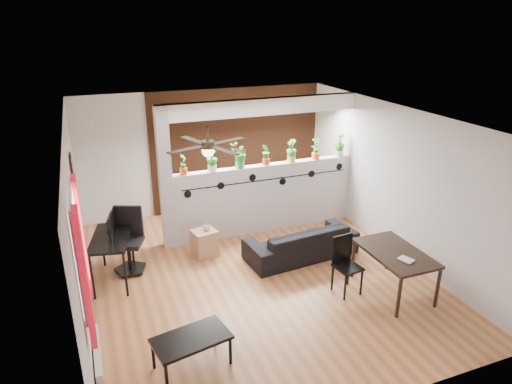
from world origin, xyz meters
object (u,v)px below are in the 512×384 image
Objects in this scene: sofa at (301,242)px; potted_plant_0 at (183,163)px; cube_shelf at (205,243)px; potted_plant_1 at (212,159)px; potted_plant_3 at (266,154)px; potted_plant_2 at (240,155)px; potted_plant_5 at (316,148)px; cup at (207,228)px; computer_desk at (111,241)px; folding_chair at (345,259)px; potted_plant_4 at (292,150)px; potted_plant_6 at (339,144)px; dining_table at (395,256)px; office_chair at (129,244)px; ceiling_fan at (208,147)px; coffee_table at (191,340)px.

potted_plant_0 is at bearing -40.33° from sofa.
cube_shelf is (-1.58, 0.62, -0.03)m from sofa.
potted_plant_3 is (1.05, 0.00, -0.02)m from potted_plant_1.
potted_plant_2 is 0.53m from potted_plant_3.
potted_plant_5 reaches higher than cup.
cube_shelf is at bearing -120.42° from potted_plant_1.
potted_plant_5 is at bearing 12.22° from computer_desk.
sofa is at bearing 96.01° from folding_chair.
potted_plant_5 reaches higher than folding_chair.
potted_plant_4 is 1.02× the size of potted_plant_5.
potted_plant_6 reaches higher than dining_table.
office_chair is (0.28, 0.25, -0.23)m from computer_desk.
potted_plant_1 is 1.00× the size of potted_plant_4.
potted_plant_3 reaches higher than cube_shelf.
dining_table is (2.58, -0.93, -1.71)m from ceiling_fan.
potted_plant_2 is 3.68× the size of cup.
potted_plant_2 and potted_plant_6 have the same top height.
potted_plant_5 is 0.47× the size of folding_chair.
ceiling_fan is 9.53× the size of cup.
potted_plant_2 is at bearing 16.16° from office_chair.
potted_plant_6 is 0.47× the size of coffee_table.
dining_table is at bearing -46.80° from potted_plant_0.
potted_plant_0 is 0.33× the size of computer_desk.
computer_desk is (-1.60, -0.26, 0.16)m from cup.
coffee_table is at bearing -163.02° from folding_chair.
potted_plant_2 is at bearing 180.00° from potted_plant_6.
potted_plant_4 reaches higher than computer_desk.
cup is at bearing -168.29° from potted_plant_6.
office_chair reaches higher than coffee_table.
potted_plant_6 is at bearing 11.71° from cup.
cup is (-0.31, -0.61, -1.05)m from potted_plant_1.
potted_plant_2 is 1.05× the size of potted_plant_4.
ceiling_fan reaches higher than cup.
potted_plant_2 reaches higher than potted_plant_0.
coffee_table is (-2.80, -3.22, -1.21)m from potted_plant_4.
potted_plant_6 is (3.16, 0.00, 0.04)m from potted_plant_0.
potted_plant_4 is at bearing 17.90° from cup.
potted_plant_2 is (1.05, 0.00, 0.04)m from potted_plant_0.
potted_plant_5 is at bearing 44.03° from coffee_table.
potted_plant_1 is 0.95× the size of potted_plant_6.
sofa is 1.24m from folding_chair.
ceiling_fan reaches higher than potted_plant_2.
potted_plant_4 is 4.43m from coffee_table.
coffee_table is at bearing -140.16° from potted_plant_6.
sofa is 1.75× the size of office_chair.
potted_plant_2 is at bearing 180.00° from potted_plant_4.
potted_plant_4 is at bearing -0.00° from potted_plant_3.
potted_plant_2 is 3.86m from coffee_table.
potted_plant_3 reaches higher than folding_chair.
potted_plant_0 is at bearing -180.00° from potted_plant_5.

